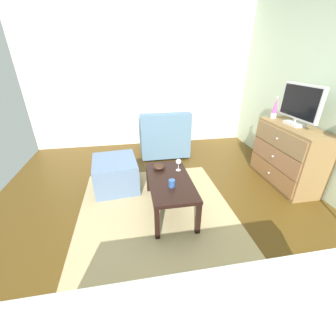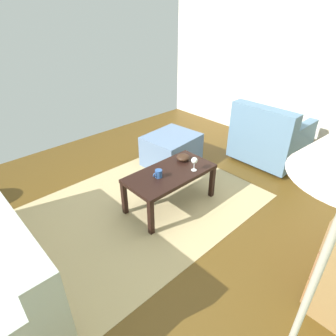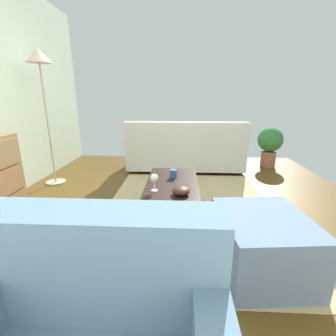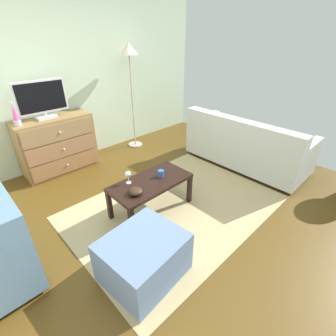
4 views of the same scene
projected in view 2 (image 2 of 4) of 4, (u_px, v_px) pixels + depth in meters
The scene contains 9 objects.
ground_plane at pixel (168, 208), 3.26m from camera, with size 5.56×4.74×0.05m, color #4F3713.
wall_plain_left at pixel (298, 56), 4.06m from camera, with size 0.12×4.74×2.71m, color beige.
area_rug at pixel (144, 206), 3.26m from camera, with size 2.60×1.90×0.01m, color tan.
coffee_table at pixel (170, 176), 3.10m from camera, with size 1.00×0.50×0.43m.
wine_glass at pixel (194, 161), 3.05m from camera, with size 0.07×0.07×0.16m.
mug at pixel (158, 174), 2.96m from camera, with size 0.11×0.08×0.09m.
bowl_decorative at pixel (183, 157), 3.28m from camera, with size 0.16×0.16×0.07m, color black.
armchair at pixel (268, 139), 4.00m from camera, with size 0.80×0.89×0.86m.
ottoman at pixel (171, 150), 4.01m from camera, with size 0.70×0.60×0.43m, color slate.
Camera 2 is at (1.76, 1.88, 2.03)m, focal length 30.33 mm.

